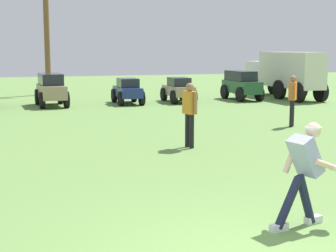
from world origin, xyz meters
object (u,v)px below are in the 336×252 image
(teammate_midfield, at_px, (293,96))
(parked_car_slot_e, at_px, (178,89))
(box_truck, at_px, (284,72))
(parked_car_slot_f, at_px, (241,84))
(parked_car_slot_c, at_px, (51,89))
(parked_car_slot_d, at_px, (128,91))
(frisbee_thrower, at_px, (304,168))
(teammate_near_sideline, at_px, (190,109))
(palm_tree_right_of_centre, at_px, (46,22))

(teammate_midfield, bearing_deg, parked_car_slot_e, 97.62)
(box_truck, bearing_deg, parked_car_slot_f, -172.33)
(parked_car_slot_c, relative_size, box_truck, 0.41)
(parked_car_slot_c, distance_m, parked_car_slot_d, 3.23)
(teammate_midfield, distance_m, parked_car_slot_f, 8.38)
(frisbee_thrower, xyz_separation_m, box_truck, (8.97, 16.37, 0.44))
(teammate_near_sideline, bearing_deg, parked_car_slot_f, 59.20)
(parked_car_slot_c, bearing_deg, parked_car_slot_f, 0.88)
(parked_car_slot_c, xyz_separation_m, palm_tree_right_of_centre, (0.26, 5.57, 2.97))
(parked_car_slot_c, height_order, parked_car_slot_f, same)
(parked_car_slot_f, bearing_deg, parked_car_slot_e, -176.40)
(parked_car_slot_c, distance_m, parked_car_slot_f, 8.67)
(teammate_near_sideline, distance_m, parked_car_slot_e, 10.64)
(parked_car_slot_f, distance_m, palm_tree_right_of_centre, 10.45)
(parked_car_slot_e, xyz_separation_m, box_truck, (5.55, 0.52, 0.67))
(teammate_near_sideline, xyz_separation_m, parked_car_slot_f, (6.19, 10.38, -0.22))
(parked_car_slot_f, xyz_separation_m, box_truck, (2.41, 0.32, 0.51))
(frisbee_thrower, relative_size, box_truck, 0.24)
(teammate_midfield, bearing_deg, parked_car_slot_f, 75.58)
(teammate_near_sideline, xyz_separation_m, parked_car_slot_c, (-2.48, 10.25, -0.22))
(teammate_midfield, distance_m, parked_car_slot_c, 10.35)
(parked_car_slot_e, bearing_deg, box_truck, 5.37)
(parked_car_slot_d, distance_m, parked_car_slot_f, 5.45)
(parked_car_slot_f, height_order, palm_tree_right_of_centre, palm_tree_right_of_centre)
(palm_tree_right_of_centre, bearing_deg, teammate_midfield, -64.97)
(frisbee_thrower, bearing_deg, palm_tree_right_of_centre, 94.92)
(teammate_near_sideline, distance_m, parked_car_slot_c, 10.55)
(frisbee_thrower, height_order, parked_car_slot_d, frisbee_thrower)
(palm_tree_right_of_centre, bearing_deg, parked_car_slot_d, -62.08)
(teammate_near_sideline, height_order, parked_car_slot_d, teammate_near_sideline)
(frisbee_thrower, distance_m, parked_car_slot_e, 16.22)
(parked_car_slot_d, height_order, parked_car_slot_f, parked_car_slot_f)
(frisbee_thrower, height_order, palm_tree_right_of_centre, palm_tree_right_of_centre)
(teammate_midfield, height_order, parked_car_slot_c, teammate_midfield)
(parked_car_slot_c, bearing_deg, parked_car_slot_e, -0.67)
(parked_car_slot_e, relative_size, box_truck, 0.37)
(parked_car_slot_c, relative_size, parked_car_slot_e, 1.11)
(parked_car_slot_d, xyz_separation_m, parked_car_slot_e, (2.30, -0.04, 0.00))
(parked_car_slot_d, height_order, palm_tree_right_of_centre, palm_tree_right_of_centre)
(parked_car_slot_d, distance_m, palm_tree_right_of_centre, 7.07)
(palm_tree_right_of_centre, bearing_deg, frisbee_thrower, -85.08)
(teammate_midfield, height_order, parked_car_slot_f, teammate_midfield)
(parked_car_slot_d, relative_size, parked_car_slot_e, 1.00)
(parked_car_slot_f, xyz_separation_m, palm_tree_right_of_centre, (-8.41, 5.44, 2.97))
(teammate_midfield, relative_size, parked_car_slot_c, 0.64)
(frisbee_thrower, xyz_separation_m, teammate_midfield, (4.48, 7.94, 0.15))
(teammate_midfield, xyz_separation_m, palm_tree_right_of_centre, (-6.33, 13.55, 2.75))
(frisbee_thrower, relative_size, parked_car_slot_c, 0.57)
(parked_car_slot_d, bearing_deg, frisbee_thrower, -94.03)
(box_truck, height_order, palm_tree_right_of_centre, palm_tree_right_of_centre)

